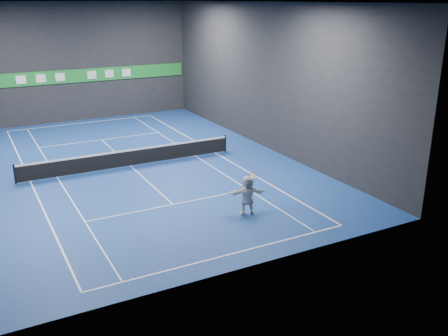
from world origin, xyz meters
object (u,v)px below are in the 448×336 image
player (247,195)px  tennis_net (130,157)px  tennis_ball (243,156)px  tennis_racket (253,175)px

player → tennis_net: player is taller
tennis_ball → tennis_racket: (0.59, 0.08, -1.00)m
tennis_ball → tennis_racket: 1.16m
player → tennis_ball: 1.87m
tennis_net → player: bearing=-74.1°
tennis_net → tennis_racket: bearing=-72.1°
player → tennis_racket: (0.33, 0.05, 0.86)m
tennis_net → tennis_racket: tennis_racket is taller
player → tennis_net: (-2.55, 8.93, -0.36)m
tennis_ball → tennis_net: (-2.28, 8.97, -2.21)m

